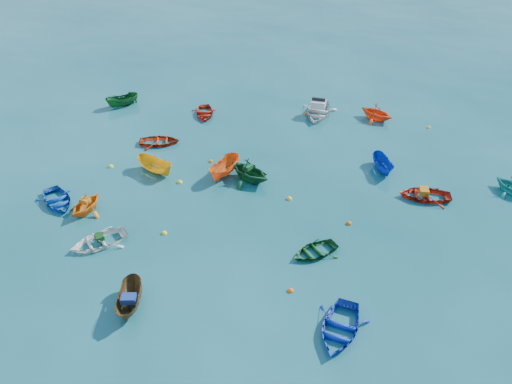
% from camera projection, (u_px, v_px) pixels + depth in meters
% --- Properties ---
extents(ground, '(160.00, 160.00, 0.00)m').
position_uv_depth(ground, '(235.00, 245.00, 29.04)').
color(ground, '#0B4951').
rests_on(ground, ground).
extents(dinghy_blue_sw, '(4.00, 3.92, 0.68)m').
position_uv_depth(dinghy_blue_sw, '(58.00, 203.00, 32.43)').
color(dinghy_blue_sw, '#0E41B2').
rests_on(dinghy_blue_sw, ground).
extents(dinghy_white_near, '(3.94, 3.97, 0.68)m').
position_uv_depth(dinghy_white_near, '(99.00, 244.00, 29.14)').
color(dinghy_white_near, white).
rests_on(dinghy_white_near, ground).
extents(sampan_brown_mid, '(1.91, 3.22, 1.17)m').
position_uv_depth(sampan_brown_mid, '(131.00, 307.00, 25.18)').
color(sampan_brown_mid, '#513A1D').
rests_on(sampan_brown_mid, ground).
extents(dinghy_blue_se, '(3.02, 3.89, 0.74)m').
position_uv_depth(dinghy_blue_se, '(339.00, 332.00, 23.90)').
color(dinghy_blue_se, '#0E2FB4').
rests_on(dinghy_blue_se, ground).
extents(dinghy_orange_w, '(2.66, 2.95, 1.37)m').
position_uv_depth(dinghy_orange_w, '(87.00, 211.00, 31.71)').
color(dinghy_orange_w, orange).
rests_on(dinghy_orange_w, ground).
extents(sampan_yellow_mid, '(3.39, 2.30, 1.23)m').
position_uv_depth(sampan_yellow_mid, '(156.00, 172.00, 35.50)').
color(sampan_yellow_mid, '#EEAB15').
rests_on(sampan_yellow_mid, ground).
extents(dinghy_green_e, '(3.43, 3.39, 0.58)m').
position_uv_depth(dinghy_green_e, '(314.00, 254.00, 28.45)').
color(dinghy_green_e, '#11491B').
rests_on(dinghy_green_e, ground).
extents(dinghy_cyan_se, '(3.20, 3.20, 1.28)m').
position_uv_depth(dinghy_cyan_se, '(510.00, 192.00, 33.45)').
color(dinghy_cyan_se, teal).
rests_on(dinghy_cyan_se, ground).
extents(dinghy_red_nw, '(3.61, 3.01, 0.65)m').
position_uv_depth(dinghy_red_nw, '(160.00, 144.00, 38.86)').
color(dinghy_red_nw, '#9C260D').
rests_on(dinghy_red_nw, ground).
extents(sampan_orange_n, '(2.04, 3.48, 1.27)m').
position_uv_depth(sampan_orange_n, '(225.00, 175.00, 35.20)').
color(sampan_orange_n, orange).
rests_on(sampan_orange_n, ground).
extents(dinghy_green_n, '(4.19, 3.99, 1.72)m').
position_uv_depth(dinghy_green_n, '(249.00, 180.00, 34.68)').
color(dinghy_green_n, '#114C23').
rests_on(dinghy_green_n, ground).
extents(dinghy_red_ne, '(3.56, 2.72, 0.69)m').
position_uv_depth(dinghy_red_ne, '(424.00, 198.00, 32.94)').
color(dinghy_red_ne, '#B01E0E').
rests_on(dinghy_red_ne, ground).
extents(sampan_blue_far, '(2.03, 3.00, 1.09)m').
position_uv_depth(sampan_blue_far, '(382.00, 170.00, 35.72)').
color(sampan_blue_far, '#0D2FA7').
rests_on(sampan_blue_far, ground).
extents(dinghy_red_far, '(3.16, 3.66, 0.64)m').
position_uv_depth(dinghy_red_far, '(205.00, 115.00, 42.95)').
color(dinghy_red_far, red).
rests_on(dinghy_red_far, ground).
extents(dinghy_orange_far, '(3.72, 3.55, 1.52)m').
position_uv_depth(dinghy_orange_far, '(376.00, 119.00, 42.29)').
color(dinghy_orange_far, '#F84E17').
rests_on(dinghy_orange_far, ground).
extents(sampan_green_far, '(2.88, 2.89, 1.15)m').
position_uv_depth(sampan_green_far, '(123.00, 106.00, 44.48)').
color(sampan_green_far, '#145620').
rests_on(sampan_green_far, ground).
extents(motorboat_white, '(3.08, 4.28, 1.48)m').
position_uv_depth(motorboat_white, '(318.00, 115.00, 42.98)').
color(motorboat_white, silver).
rests_on(motorboat_white, ground).
extents(tarp_green_a, '(0.72, 0.72, 0.28)m').
position_uv_depth(tarp_green_a, '(99.00, 237.00, 28.91)').
color(tarp_green_a, '#0F3F14').
rests_on(tarp_green_a, dinghy_white_near).
extents(tarp_blue_a, '(0.82, 0.70, 0.34)m').
position_uv_depth(tarp_blue_a, '(129.00, 299.00, 24.62)').
color(tarp_blue_a, navy).
rests_on(tarp_blue_a, sampan_brown_mid).
extents(tarp_orange_a, '(0.64, 0.53, 0.28)m').
position_uv_depth(tarp_orange_a, '(85.00, 201.00, 31.27)').
color(tarp_orange_a, orange).
rests_on(tarp_orange_a, dinghy_orange_w).
extents(tarp_green_b, '(0.66, 0.73, 0.29)m').
position_uv_depth(tarp_green_b, '(248.00, 167.00, 34.16)').
color(tarp_green_b, '#134D23').
rests_on(tarp_green_b, dinghy_green_n).
extents(tarp_orange_b, '(0.65, 0.81, 0.37)m').
position_uv_depth(tarp_orange_b, '(424.00, 191.00, 32.65)').
color(tarp_orange_b, '#B66B12').
rests_on(tarp_orange_b, dinghy_red_ne).
extents(buoy_ye_a, '(0.34, 0.34, 0.34)m').
position_uv_depth(buoy_ye_a, '(164.00, 233.00, 29.92)').
color(buoy_ye_a, yellow).
rests_on(buoy_ye_a, ground).
extents(buoy_or_b, '(0.33, 0.33, 0.33)m').
position_uv_depth(buoy_or_b, '(291.00, 291.00, 26.07)').
color(buoy_or_b, '#FD5D0D').
rests_on(buoy_or_b, ground).
extents(buoy_ye_b, '(0.38, 0.38, 0.38)m').
position_uv_depth(buoy_ye_b, '(180.00, 183.00, 34.40)').
color(buoy_ye_b, yellow).
rests_on(buoy_ye_b, ground).
extents(buoy_or_c, '(0.32, 0.32, 0.32)m').
position_uv_depth(buoy_or_c, '(211.00, 162.00, 36.67)').
color(buoy_or_c, orange).
rests_on(buoy_or_c, ground).
extents(buoy_ye_c, '(0.38, 0.38, 0.38)m').
position_uv_depth(buoy_ye_c, '(289.00, 199.00, 32.80)').
color(buoy_ye_c, yellow).
rests_on(buoy_ye_c, ground).
extents(buoy_or_d, '(0.35, 0.35, 0.35)m').
position_uv_depth(buoy_or_d, '(349.00, 224.00, 30.67)').
color(buoy_or_d, '#D1520B').
rests_on(buoy_or_d, ground).
extents(buoy_ye_d, '(0.37, 0.37, 0.37)m').
position_uv_depth(buoy_ye_d, '(111.00, 167.00, 36.07)').
color(buoy_ye_d, yellow).
rests_on(buoy_ye_d, ground).
extents(buoy_or_e, '(0.37, 0.37, 0.37)m').
position_uv_depth(buoy_or_e, '(306.00, 114.00, 43.08)').
color(buoy_or_e, '#E1500C').
rests_on(buoy_or_e, ground).
extents(buoy_ye_e, '(0.33, 0.33, 0.33)m').
position_uv_depth(buoy_ye_e, '(429.00, 128.00, 41.05)').
color(buoy_ye_e, yellow).
rests_on(buoy_ye_e, ground).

